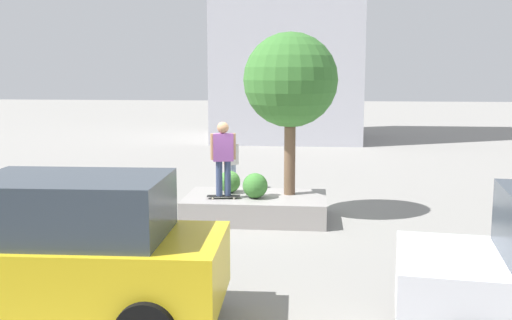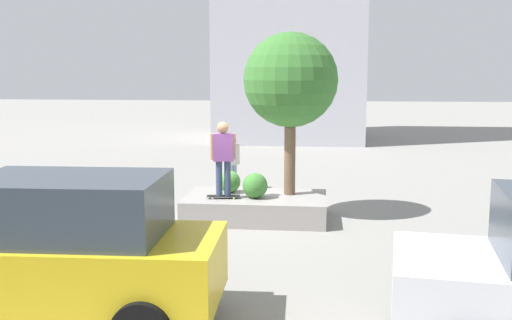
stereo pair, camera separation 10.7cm
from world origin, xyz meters
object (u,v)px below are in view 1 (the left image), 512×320
object	(u,v)px
skateboard	(224,196)
skateboarder	(223,153)
sedan_parked	(62,251)
plaza_tree	(290,81)
pedestrian_crossing	(231,159)
planter_ledge	(256,207)

from	to	relation	value
skateboard	skateboarder	size ratio (longest dim) A/B	0.46
sedan_parked	skateboarder	bearing A→B (deg)	-102.30
skateboarder	sedan_parked	bearing A→B (deg)	77.70
plaza_tree	skateboarder	bearing A→B (deg)	23.48
pedestrian_crossing	plaza_tree	bearing A→B (deg)	120.89
skateboard	sedan_parked	bearing A→B (deg)	77.70
plaza_tree	sedan_parked	bearing A→B (deg)	66.93
sedan_parked	pedestrian_crossing	world-z (taller)	sedan_parked
plaza_tree	pedestrian_crossing	bearing A→B (deg)	-59.11
planter_ledge	plaza_tree	world-z (taller)	plaza_tree
plaza_tree	pedestrian_crossing	xyz separation A→B (m)	(1.95, -3.25, -2.45)
planter_ledge	sedan_parked	bearing A→B (deg)	72.25
planter_ledge	pedestrian_crossing	world-z (taller)	pedestrian_crossing
plaza_tree	sedan_parked	world-z (taller)	plaza_tree
planter_ledge	skateboard	world-z (taller)	skateboard
skateboarder	skateboard	bearing A→B (deg)	-90.00
planter_ledge	sedan_parked	distance (m)	6.91
sedan_parked	skateboard	bearing A→B (deg)	-102.30
skateboard	planter_ledge	bearing A→B (deg)	-152.61
skateboarder	pedestrian_crossing	xyz separation A→B (m)	(0.38, -3.94, -0.73)
plaza_tree	sedan_parked	distance (m)	7.77
sedan_parked	pedestrian_crossing	xyz separation A→B (m)	(-0.96, -10.08, -0.15)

